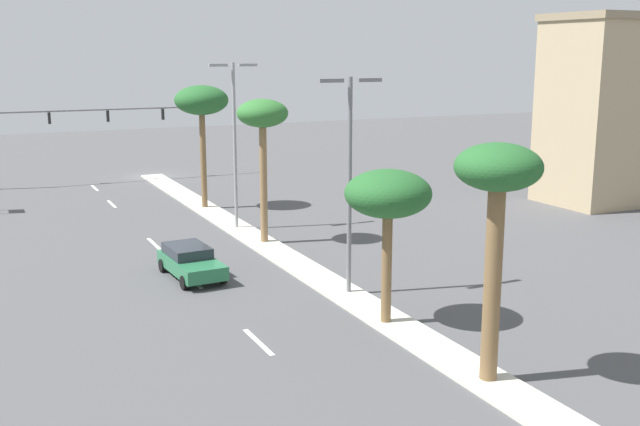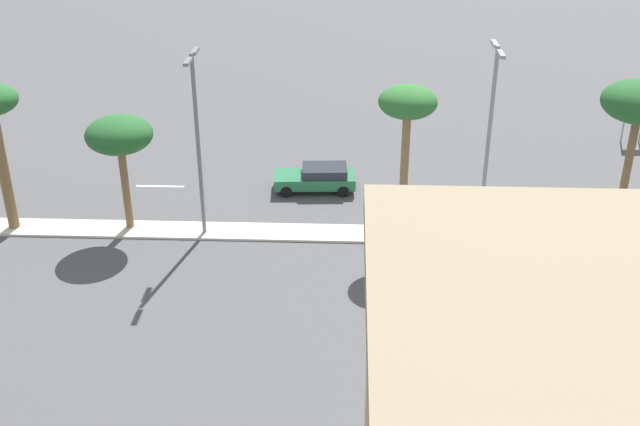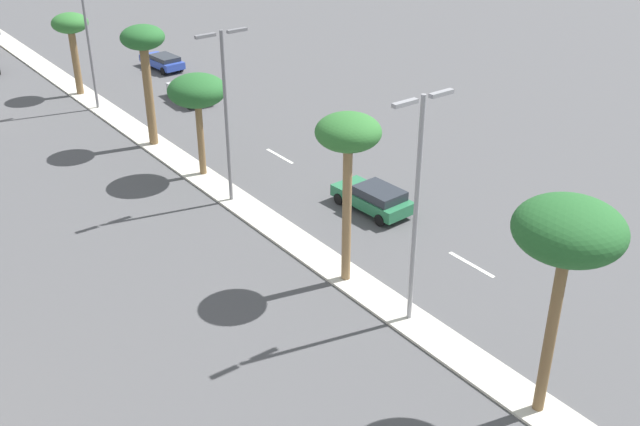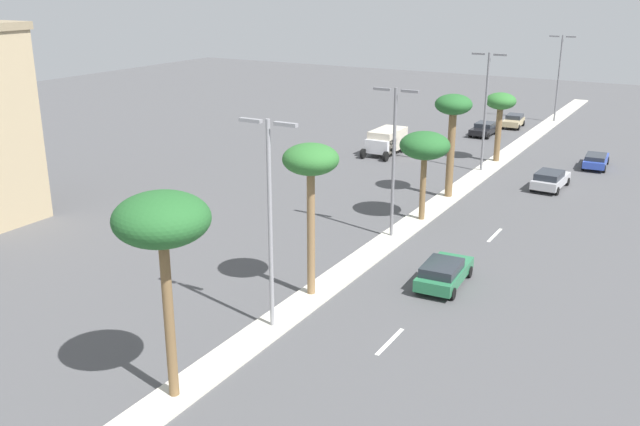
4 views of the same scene
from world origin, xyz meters
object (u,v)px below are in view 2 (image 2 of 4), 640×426
Objects in this scene: palm_tree_trailing at (640,105)px; sedan_green_left at (317,177)px; street_lamp_left at (197,131)px; directional_road_sign at (636,109)px; palm_tree_front at (407,108)px; street_lamp_trailing at (490,129)px; palm_tree_right at (119,136)px.

palm_tree_trailing is 1.76× the size of sedan_green_left.
street_lamp_left is 2.00× the size of sedan_green_left.
directional_road_sign is 21.35m from palm_tree_front.
street_lamp_trailing is 2.09× the size of sedan_green_left.
palm_tree_front reaches higher than sedan_green_left.
palm_tree_front is 1.31× the size of palm_tree_right.
palm_tree_front is at bearing -140.76° from sedan_green_left.
street_lamp_trailing is (-13.48, 11.73, 3.55)m from directional_road_sign.
palm_tree_right is (0.28, 24.74, -2.08)m from palm_tree_trailing.
directional_road_sign is 29.36m from street_lamp_left.
directional_road_sign is 18.22m from street_lamp_trailing.
street_lamp_trailing reaches higher than palm_tree_front.
street_lamp_left reaches higher than palm_tree_front.
street_lamp_trailing is at bearing 138.96° from directional_road_sign.
palm_tree_trailing is 0.84× the size of street_lamp_trailing.
palm_tree_trailing is 1.04× the size of palm_tree_front.
street_lamp_trailing reaches higher than sedan_green_left.
sedan_green_left is (5.36, 15.24, -6.41)m from palm_tree_trailing.
palm_tree_right is at bearing 89.40° from street_lamp_trailing.
palm_tree_right is at bearing 88.29° from palm_tree_front.
street_lamp_trailing is at bearing -121.92° from sedan_green_left.
sedan_green_left is (5.53, -5.54, -4.84)m from street_lamp_left.
palm_tree_trailing is 0.88× the size of street_lamp_left.
palm_tree_trailing is at bearing -90.77° from street_lamp_trailing.
street_lamp_trailing is (0.09, 6.78, -1.35)m from palm_tree_trailing.
palm_tree_right reaches higher than sedan_green_left.
directional_road_sign is 15.25m from palm_tree_trailing.
street_lamp_trailing reaches higher than street_lamp_left.
directional_road_sign is at bearing -48.88° from palm_tree_front.
directional_road_sign is 32.66m from palm_tree_right.
street_lamp_trailing reaches higher than directional_road_sign.
palm_tree_front is at bearing -89.84° from street_lamp_left.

